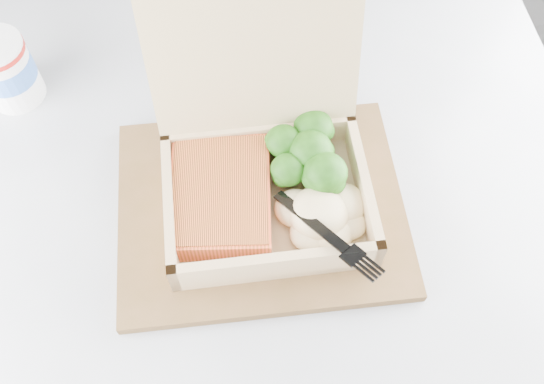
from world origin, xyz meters
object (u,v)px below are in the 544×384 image
object	(u,v)px
cafe_table	(256,286)
takeout_container	(263,157)
paper_cup	(5,69)
serving_tray	(261,207)

from	to	relation	value
cafe_table	takeout_container	world-z (taller)	takeout_container
takeout_container	paper_cup	distance (m)	0.34
serving_tray	paper_cup	world-z (taller)	paper_cup
cafe_table	paper_cup	xyz separation A→B (m)	(-0.22, 0.27, 0.24)
cafe_table	paper_cup	world-z (taller)	paper_cup
cafe_table	serving_tray	xyz separation A→B (m)	(0.01, 0.01, 0.20)
takeout_container	paper_cup	xyz separation A→B (m)	(-0.24, 0.23, -0.02)
paper_cup	cafe_table	bearing A→B (deg)	-51.40
cafe_table	takeout_container	xyz separation A→B (m)	(0.03, 0.04, 0.25)
cafe_table	serving_tray	world-z (taller)	serving_tray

